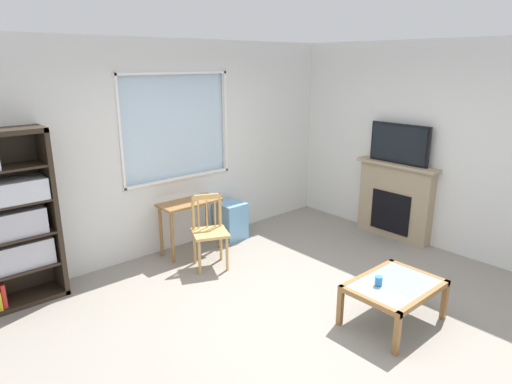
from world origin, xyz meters
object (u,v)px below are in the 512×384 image
Objects in this scene: plastic_drawer_unit at (231,220)px; wooden_chair at (209,231)px; coffee_table at (394,289)px; bookshelf at (6,221)px; sippy_cup at (379,281)px; fireplace at (395,200)px; tv at (399,144)px; desk_under_window at (190,212)px.

wooden_chair is at bearing -143.78° from plastic_drawer_unit.
bookshelf is at bearing 133.30° from coffee_table.
sippy_cup reaches higher than coffee_table.
bookshelf is 2.03× the size of coffee_table.
tv is (-0.02, 0.00, 0.82)m from fireplace.
fireplace reaches higher than coffee_table.
wooden_chair is at bearing -96.47° from desk_under_window.
coffee_table is at bearing -28.66° from sippy_cup.
coffee_table is at bearing -78.49° from desk_under_window.
plastic_drawer_unit is 2.60m from tv.
fireplace reaches higher than desk_under_window.
desk_under_window is 9.21× the size of sippy_cup.
wooden_chair is at bearing 159.28° from tv.
wooden_chair reaches higher than coffee_table.
sippy_cup is (-0.32, -2.69, 0.20)m from plastic_drawer_unit.
fireplace reaches higher than plastic_drawer_unit.
wooden_chair is at bearing 105.53° from coffee_table.
plastic_drawer_unit is at bearing 83.31° from sippy_cup.
sippy_cup is (-2.12, -1.15, -0.09)m from fireplace.
fireplace is 2.41m from sippy_cup.
bookshelf reaches higher than coffee_table.
sippy_cup is (0.46, -2.12, -0.00)m from wooden_chair.
tv reaches higher than desk_under_window.
wooden_chair is at bearing 159.41° from fireplace.
tv is at bearing -19.05° from bookshelf.
fireplace is 13.35× the size of sippy_cup.
tv reaches higher than sippy_cup.
coffee_table is at bearing -147.74° from fireplace.
fireplace is at bearing 32.26° from coffee_table.
desk_under_window reaches higher than coffee_table.
plastic_drawer_unit is 2.71m from sippy_cup.
tv reaches higher than plastic_drawer_unit.
plastic_drawer_unit is 2.38m from fireplace.
bookshelf is 4.90m from tv.
coffee_table is 10.09× the size of sippy_cup.
bookshelf is at bearing 178.83° from plastic_drawer_unit.
wooden_chair is 1.71× the size of plastic_drawer_unit.
desk_under_window is 2.92m from fireplace.
fireplace is (2.57, -0.97, 0.09)m from wooden_chair.
bookshelf is 3.50× the size of plastic_drawer_unit.
sippy_cup is at bearing -77.80° from wooden_chair.
tv is (1.78, -1.53, 1.11)m from plastic_drawer_unit.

